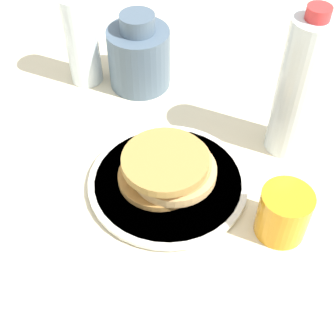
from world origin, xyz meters
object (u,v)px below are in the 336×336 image
pancake_stack (168,168)px  water_bottle_near (299,89)px  juice_glass (283,213)px  cream_jug (139,55)px  plate (168,182)px  water_bottle_mid (82,40)px

pancake_stack → water_bottle_near: water_bottle_near is taller
juice_glass → cream_jug: bearing=64.3°
plate → pancake_stack: (0.00, 0.00, 0.03)m
water_bottle_near → water_bottle_mid: size_ratio=1.34×
plate → water_bottle_mid: (0.14, 0.28, 0.08)m
pancake_stack → cream_jug: (0.19, 0.18, 0.02)m
cream_jug → water_bottle_mid: bearing=116.2°
plate → water_bottle_near: 0.24m
juice_glass → pancake_stack: bearing=94.2°
plate → water_bottle_mid: size_ratio=1.31×
water_bottle_near → plate: bearing=146.5°
pancake_stack → water_bottle_mid: water_bottle_mid is taller
cream_jug → juice_glass: bearing=-115.7°
plate → juice_glass: size_ratio=3.21×
plate → pancake_stack: pancake_stack is taller
water_bottle_mid → pancake_stack: bearing=-117.4°
juice_glass → water_bottle_mid: water_bottle_mid is taller
plate → juice_glass: 0.18m
pancake_stack → juice_glass: size_ratio=1.87×
plate → water_bottle_near: (0.18, -0.12, 0.11)m
plate → water_bottle_mid: 0.32m
juice_glass → water_bottle_near: (0.16, 0.06, 0.08)m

